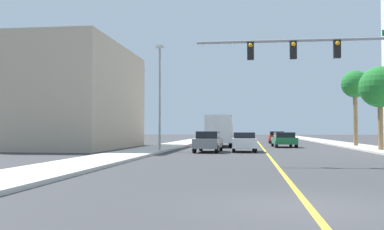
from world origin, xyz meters
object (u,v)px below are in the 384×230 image
Objects in this scene: palm_far at (355,85)px; delivery_truck at (220,130)px; car_green at (284,139)px; car_red at (277,137)px; car_white at (244,142)px; car_gray at (208,141)px; street_lamp at (160,92)px; palm_mid at (380,88)px; traffic_signal_mast at (357,61)px.

palm_far is 13.42m from delivery_truck.
car_red is at bearing 86.84° from car_green.
car_white is at bearing -114.33° from car_green.
delivery_truck is (0.17, 10.42, 0.81)m from car_gray.
palm_far is (16.52, 10.96, 1.33)m from street_lamp.
palm_mid is (16.29, 2.23, 0.31)m from street_lamp.
delivery_truck reaches higher than car_white.
street_lamp reaches higher than car_green.
street_lamp is 24.06m from car_red.
car_red is 0.89× the size of car_gray.
delivery_truck is at bearing 146.61° from palm_mid.
palm_far reaches higher than car_gray.
street_lamp is 1.94× the size of car_red.
car_green is at bearing -89.64° from car_red.
car_red is 21.23m from car_white.
traffic_signal_mast is 23.08m from delivery_truck.
car_green is (-1.70, 20.86, -4.07)m from traffic_signal_mast.
traffic_signal_mast reaches higher than palm_mid.
car_red is at bearing 60.06° from delivery_truck.
delivery_truck is at bearing 109.73° from traffic_signal_mast.
street_lamp is at bearing -111.09° from delivery_truck.
car_red is 0.87× the size of car_green.
delivery_truck reaches higher than car_gray.
traffic_signal_mast is 22.59m from palm_far.
street_lamp reaches higher than traffic_signal_mast.
palm_mid is 1.38× the size of car_gray.
car_red is (-1.61, 32.66, -4.06)m from traffic_signal_mast.
car_red is 22.46m from car_gray.
car_white is at bearing -77.32° from delivery_truck.
palm_far reaches higher than car_red.
street_lamp is 7.26m from car_white.
palm_mid is (4.79, 13.27, -0.03)m from traffic_signal_mast.
palm_far reaches higher than palm_mid.
palm_mid reaches higher than delivery_truck.
car_white is at bearing 114.28° from traffic_signal_mast.
palm_mid is at bearing -34.62° from delivery_truck.
palm_far is 0.89× the size of delivery_truck.
car_green is (-0.08, -11.80, -0.01)m from car_red.
palm_far is at bearing 88.52° from palm_mid.
palm_mid is 1.34× the size of car_green.
palm_mid is at bearing 70.15° from traffic_signal_mast.
car_gray is 0.97× the size of car_green.
car_white is (-5.30, 11.75, -4.04)m from traffic_signal_mast.
car_gray is 0.57× the size of delivery_truck.
street_lamp reaches higher than delivery_truck.
palm_mid is at bearing -70.97° from car_red.
palm_far is at bearing 43.15° from car_white.
street_lamp is 1.25× the size of palm_mid.
delivery_truck is (-12.51, 8.24, -3.18)m from palm_mid.
street_lamp is 1.96× the size of car_white.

